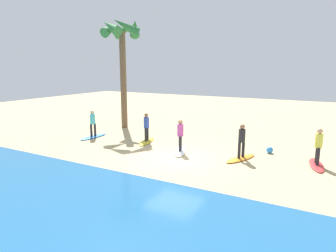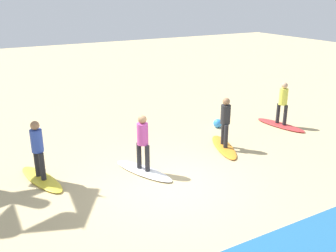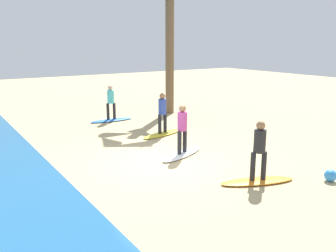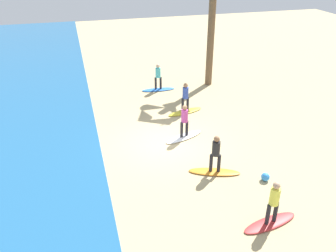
{
  "view_description": "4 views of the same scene",
  "coord_description": "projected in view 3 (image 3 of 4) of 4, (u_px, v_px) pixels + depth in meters",
  "views": [
    {
      "loc": [
        -6.36,
        12.28,
        4.38
      ],
      "look_at": [
        1.07,
        -1.21,
        1.28
      ],
      "focal_mm": 31.44,
      "sensor_mm": 36.0,
      "label": 1
    },
    {
      "loc": [
        4.43,
        7.94,
        4.92
      ],
      "look_at": [
        -1.01,
        -1.77,
        0.97
      ],
      "focal_mm": 40.59,
      "sensor_mm": 36.0,
      "label": 2
    },
    {
      "loc": [
        -9.33,
        5.81,
        3.78
      ],
      "look_at": [
        0.51,
        -0.63,
        1.01
      ],
      "focal_mm": 38.91,
      "sensor_mm": 36.0,
      "label": 3
    },
    {
      "loc": [
        -13.78,
        3.67,
        8.45
      ],
      "look_at": [
        -0.36,
        -0.04,
        1.07
      ],
      "focal_mm": 37.38,
      "sensor_mm": 36.0,
      "label": 4
    }
  ],
  "objects": [
    {
      "name": "surfer_orange",
      "position": [
        259.0,
        146.0,
        9.68
      ],
      "size": [
        0.32,
        0.44,
        1.64
      ],
      "color": "#232328",
      "rests_on": "surfboard_orange"
    },
    {
      "name": "beach_ball",
      "position": [
        330.0,
        176.0,
        9.98
      ],
      "size": [
        0.34,
        0.34,
        0.34
      ],
      "primitive_type": "sphere",
      "color": "#338CE5",
      "rests_on": "ground"
    },
    {
      "name": "ground_plane",
      "position": [
        160.0,
        163.0,
        11.56
      ],
      "size": [
        60.0,
        60.0,
        0.0
      ],
      "primitive_type": "plane",
      "color": "tan"
    },
    {
      "name": "surfer_white",
      "position": [
        182.0,
        125.0,
        12.05
      ],
      "size": [
        0.32,
        0.44,
        1.64
      ],
      "color": "#232328",
      "rests_on": "surfboard_white"
    },
    {
      "name": "surfboard_white",
      "position": [
        182.0,
        154.0,
        12.28
      ],
      "size": [
        1.28,
        2.16,
        0.09
      ],
      "primitive_type": "ellipsoid",
      "rotation": [
        0.0,
        0.0,
        1.94
      ],
      "color": "white",
      "rests_on": "ground"
    },
    {
      "name": "surfer_blue",
      "position": [
        111.0,
        100.0,
        17.3
      ],
      "size": [
        0.32,
        0.46,
        1.64
      ],
      "color": "#232328",
      "rests_on": "surfboard_blue"
    },
    {
      "name": "surfboard_orange",
      "position": [
        257.0,
        181.0,
        9.91
      ],
      "size": [
        1.26,
        2.16,
        0.09
      ],
      "primitive_type": "ellipsoid",
      "rotation": [
        0.0,
        0.0,
        1.21
      ],
      "color": "orange",
      "rests_on": "ground"
    },
    {
      "name": "surfer_yellow",
      "position": [
        162.0,
        110.0,
        14.72
      ],
      "size": [
        0.32,
        0.45,
        1.64
      ],
      "color": "#232328",
      "rests_on": "surfboard_yellow"
    },
    {
      "name": "surfboard_blue",
      "position": [
        111.0,
        120.0,
        17.53
      ],
      "size": [
        0.66,
        2.12,
        0.09
      ],
      "primitive_type": "ellipsoid",
      "rotation": [
        0.0,
        0.0,
        1.52
      ],
      "color": "blue",
      "rests_on": "ground"
    },
    {
      "name": "surfboard_yellow",
      "position": [
        162.0,
        134.0,
        14.95
      ],
      "size": [
        1.07,
        2.17,
        0.09
      ],
      "primitive_type": "ellipsoid",
      "rotation": [
        0.0,
        0.0,
        1.83
      ],
      "color": "yellow",
      "rests_on": "ground"
    }
  ]
}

